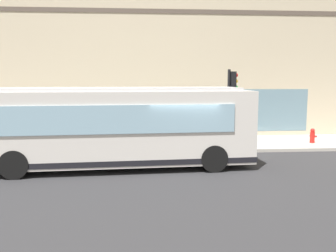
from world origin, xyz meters
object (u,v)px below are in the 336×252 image
(traffic_light_near_corner, at_px, (231,93))
(pedestrian_near_building_entrance, at_px, (212,122))
(pedestrian_near_hydrant, at_px, (118,123))
(city_bus_nearside, at_px, (119,128))
(fire_hydrant, at_px, (312,136))
(pedestrian_walking_along_curb, at_px, (44,123))
(newspaper_vending_box, at_px, (240,135))

(traffic_light_near_corner, xyz_separation_m, pedestrian_near_building_entrance, (2.30, 0.42, -1.63))
(pedestrian_near_building_entrance, height_order, pedestrian_near_hydrant, same)
(city_bus_nearside, height_order, traffic_light_near_corner, traffic_light_near_corner)
(fire_hydrant, height_order, pedestrian_near_hydrant, pedestrian_near_hydrant)
(pedestrian_walking_along_curb, relative_size, newspaper_vending_box, 1.79)
(pedestrian_near_building_entrance, bearing_deg, pedestrian_near_hydrant, 87.81)
(pedestrian_walking_along_curb, height_order, newspaper_vending_box, pedestrian_walking_along_curb)
(traffic_light_near_corner, bearing_deg, city_bus_nearside, 121.18)
(traffic_light_near_corner, height_order, pedestrian_walking_along_curb, traffic_light_near_corner)
(newspaper_vending_box, bearing_deg, pedestrian_near_building_entrance, 35.65)
(traffic_light_near_corner, relative_size, pedestrian_near_building_entrance, 2.25)
(pedestrian_walking_along_curb, bearing_deg, pedestrian_near_hydrant, -90.94)
(city_bus_nearside, xyz_separation_m, pedestrian_near_building_entrance, (5.38, -4.67, -0.47))
(pedestrian_walking_along_curb, distance_m, newspaper_vending_box, 10.14)
(city_bus_nearside, relative_size, newspaper_vending_box, 11.30)
(fire_hydrant, bearing_deg, traffic_light_near_corner, 100.73)
(city_bus_nearside, distance_m, newspaper_vending_box, 7.01)
(fire_hydrant, relative_size, pedestrian_near_building_entrance, 0.45)
(pedestrian_near_building_entrance, height_order, newspaper_vending_box, pedestrian_near_building_entrance)
(pedestrian_near_building_entrance, distance_m, newspaper_vending_box, 1.97)
(city_bus_nearside, relative_size, pedestrian_near_building_entrance, 6.22)
(pedestrian_walking_along_curb, xyz_separation_m, newspaper_vending_box, (-1.80, -9.97, -0.47))
(fire_hydrant, xyz_separation_m, pedestrian_near_building_entrance, (1.46, 4.88, 0.57))
(pedestrian_walking_along_curb, bearing_deg, newspaper_vending_box, -100.26)
(city_bus_nearside, distance_m, traffic_light_near_corner, 6.07)
(city_bus_nearside, distance_m, pedestrian_near_hydrant, 5.61)
(pedestrian_near_building_entrance, bearing_deg, city_bus_nearside, 139.04)
(city_bus_nearside, relative_size, pedestrian_walking_along_curb, 6.31)
(traffic_light_near_corner, distance_m, pedestrian_near_hydrant, 6.20)
(pedestrian_near_hydrant, bearing_deg, traffic_light_near_corner, -114.59)
(city_bus_nearside, height_order, pedestrian_near_building_entrance, city_bus_nearside)
(pedestrian_near_building_entrance, xyz_separation_m, newspaper_vending_box, (-1.55, -1.11, -0.48))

